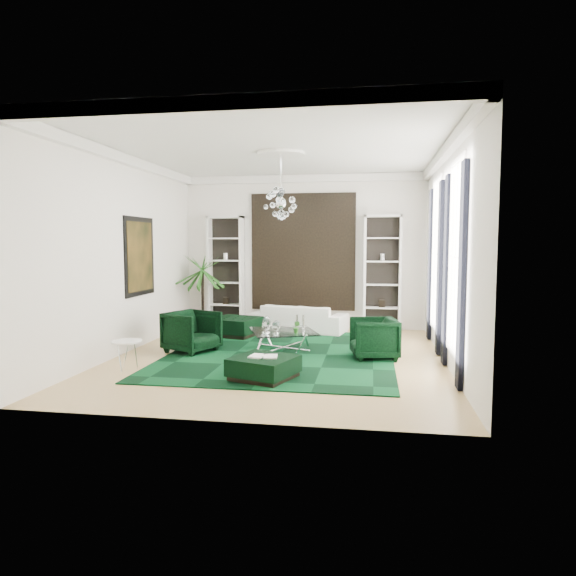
% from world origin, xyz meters
% --- Properties ---
extents(floor, '(6.00, 7.00, 0.02)m').
position_xyz_m(floor, '(0.00, 0.00, -0.01)').
color(floor, tan).
rests_on(floor, ground).
extents(ceiling, '(6.00, 7.00, 0.02)m').
position_xyz_m(ceiling, '(0.00, 0.00, 3.81)').
color(ceiling, white).
rests_on(ceiling, ground).
extents(wall_back, '(6.00, 0.02, 3.80)m').
position_xyz_m(wall_back, '(0.00, 3.51, 1.90)').
color(wall_back, white).
rests_on(wall_back, ground).
extents(wall_front, '(6.00, 0.02, 3.80)m').
position_xyz_m(wall_front, '(0.00, -3.51, 1.90)').
color(wall_front, white).
rests_on(wall_front, ground).
extents(wall_left, '(0.02, 7.00, 3.80)m').
position_xyz_m(wall_left, '(-3.01, 0.00, 1.90)').
color(wall_left, white).
rests_on(wall_left, ground).
extents(wall_right, '(0.02, 7.00, 3.80)m').
position_xyz_m(wall_right, '(3.01, 0.00, 1.90)').
color(wall_right, white).
rests_on(wall_right, ground).
extents(crown_molding, '(6.00, 7.00, 0.18)m').
position_xyz_m(crown_molding, '(0.00, 0.00, 3.70)').
color(crown_molding, white).
rests_on(crown_molding, ceiling).
extents(ceiling_medallion, '(0.90, 0.90, 0.05)m').
position_xyz_m(ceiling_medallion, '(0.00, 0.30, 3.77)').
color(ceiling_medallion, white).
rests_on(ceiling_medallion, ceiling).
extents(tapestry, '(2.50, 0.06, 2.80)m').
position_xyz_m(tapestry, '(0.00, 3.46, 1.90)').
color(tapestry, black).
rests_on(tapestry, wall_back).
extents(shelving_left, '(0.90, 0.38, 2.80)m').
position_xyz_m(shelving_left, '(-1.95, 3.31, 1.40)').
color(shelving_left, white).
rests_on(shelving_left, floor).
extents(shelving_right, '(0.90, 0.38, 2.80)m').
position_xyz_m(shelving_right, '(1.95, 3.31, 1.40)').
color(shelving_right, white).
rests_on(shelving_right, floor).
extents(painting, '(0.04, 1.30, 1.60)m').
position_xyz_m(painting, '(-2.97, 0.60, 1.85)').
color(painting, black).
rests_on(painting, wall_left).
extents(window_near, '(0.03, 1.10, 2.90)m').
position_xyz_m(window_near, '(2.99, -0.90, 1.90)').
color(window_near, white).
rests_on(window_near, wall_right).
extents(curtain_near_a, '(0.07, 0.30, 3.25)m').
position_xyz_m(curtain_near_a, '(2.96, -1.68, 1.65)').
color(curtain_near_a, black).
rests_on(curtain_near_a, floor).
extents(curtain_near_b, '(0.07, 0.30, 3.25)m').
position_xyz_m(curtain_near_b, '(2.96, -0.12, 1.65)').
color(curtain_near_b, black).
rests_on(curtain_near_b, floor).
extents(window_far, '(0.03, 1.10, 2.90)m').
position_xyz_m(window_far, '(2.99, 1.50, 1.90)').
color(window_far, white).
rests_on(window_far, wall_right).
extents(curtain_far_a, '(0.07, 0.30, 3.25)m').
position_xyz_m(curtain_far_a, '(2.96, 0.72, 1.65)').
color(curtain_far_a, black).
rests_on(curtain_far_a, floor).
extents(curtain_far_b, '(0.07, 0.30, 3.25)m').
position_xyz_m(curtain_far_b, '(2.96, 2.28, 1.65)').
color(curtain_far_b, black).
rests_on(curtain_far_b, floor).
extents(rug, '(4.20, 5.00, 0.02)m').
position_xyz_m(rug, '(0.00, 0.30, 0.01)').
color(rug, black).
rests_on(rug, floor).
extents(sofa, '(2.34, 1.29, 0.65)m').
position_xyz_m(sofa, '(0.00, 2.85, 0.32)').
color(sofa, white).
rests_on(sofa, floor).
extents(armchair_left, '(1.16, 1.15, 0.80)m').
position_xyz_m(armchair_left, '(-1.75, 0.20, 0.40)').
color(armchair_left, black).
rests_on(armchair_left, floor).
extents(armchair_right, '(0.96, 0.94, 0.75)m').
position_xyz_m(armchair_right, '(1.75, 0.20, 0.38)').
color(armchair_right, black).
rests_on(armchair_right, floor).
extents(coffee_table, '(1.54, 1.54, 0.41)m').
position_xyz_m(coffee_table, '(0.00, 0.55, 0.20)').
color(coffee_table, white).
rests_on(coffee_table, floor).
extents(ottoman_side, '(1.16, 1.16, 0.42)m').
position_xyz_m(ottoman_side, '(-1.35, 2.00, 0.21)').
color(ottoman_side, black).
rests_on(ottoman_side, floor).
extents(ottoman_front, '(1.14, 1.14, 0.36)m').
position_xyz_m(ottoman_front, '(0.05, -1.55, 0.18)').
color(ottoman_front, black).
rests_on(ottoman_front, floor).
extents(book, '(0.44, 0.29, 0.03)m').
position_xyz_m(book, '(0.05, -1.55, 0.37)').
color(book, white).
rests_on(book, ottoman_front).
extents(side_table, '(0.52, 0.52, 0.48)m').
position_xyz_m(side_table, '(-2.35, -1.30, 0.24)').
color(side_table, white).
rests_on(side_table, floor).
extents(palm, '(1.62, 1.62, 2.37)m').
position_xyz_m(palm, '(-2.45, 2.95, 1.19)').
color(palm, '#26631D').
rests_on(palm, floor).
extents(chandelier, '(1.03, 1.03, 0.70)m').
position_xyz_m(chandelier, '(0.00, 0.30, 2.85)').
color(chandelier, white).
rests_on(chandelier, ceiling).
extents(table_plant, '(0.16, 0.15, 0.24)m').
position_xyz_m(table_plant, '(0.30, 0.30, 0.53)').
color(table_plant, '#26631D').
rests_on(table_plant, coffee_table).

